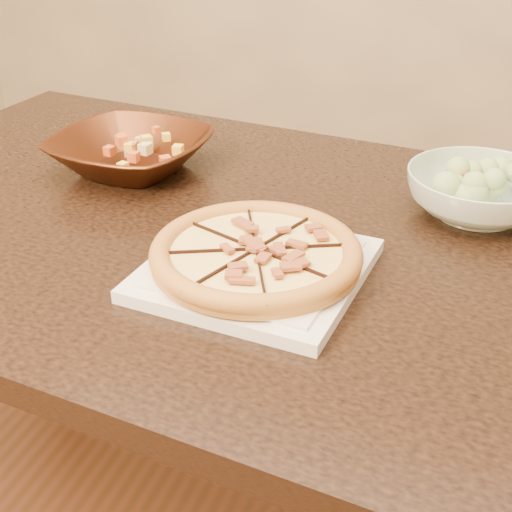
# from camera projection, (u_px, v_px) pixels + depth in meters

# --- Properties ---
(dining_table) EXTENTS (1.43, 1.00, 0.75)m
(dining_table) POSITION_uv_depth(u_px,v_px,m) (210.00, 278.00, 1.15)
(dining_table) COLOR black
(dining_table) RESTS_ON floor
(plate) EXTENTS (0.30, 0.30, 0.02)m
(plate) POSITION_uv_depth(u_px,v_px,m) (256.00, 269.00, 0.94)
(plate) COLOR white
(plate) RESTS_ON dining_table
(pizza) EXTENTS (0.28, 0.28, 0.03)m
(pizza) POSITION_uv_depth(u_px,v_px,m) (256.00, 253.00, 0.93)
(pizza) COLOR #AC803F
(pizza) RESTS_ON plate
(bronze_bowl) EXTENTS (0.29, 0.29, 0.06)m
(bronze_bowl) POSITION_uv_depth(u_px,v_px,m) (131.00, 153.00, 1.25)
(bronze_bowl) COLOR #4D2613
(bronze_bowl) RESTS_ON dining_table
(mixed_dish) EXTENTS (0.12, 0.12, 0.03)m
(mixed_dish) POSITION_uv_depth(u_px,v_px,m) (128.00, 127.00, 1.23)
(mixed_dish) COLOR #D1BA87
(mixed_dish) RESTS_ON bronze_bowl
(salad_bowl) EXTENTS (0.29, 0.29, 0.07)m
(salad_bowl) POSITION_uv_depth(u_px,v_px,m) (479.00, 194.00, 1.10)
(salad_bowl) COLOR silver
(salad_bowl) RESTS_ON dining_table
(salad) EXTENTS (0.11, 0.11, 0.04)m
(salad) POSITION_uv_depth(u_px,v_px,m) (483.00, 162.00, 1.07)
(salad) COLOR #A0BD84
(salad) RESTS_ON salad_bowl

